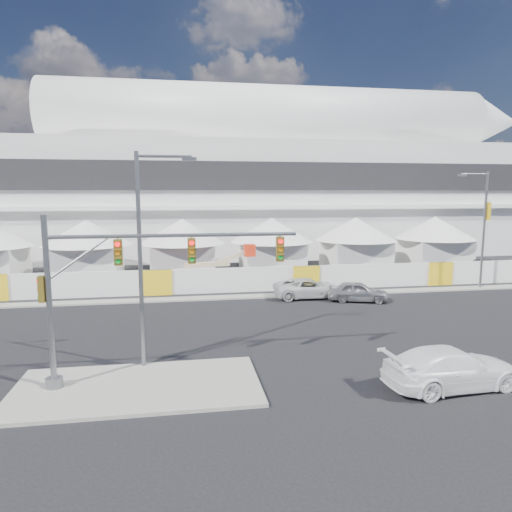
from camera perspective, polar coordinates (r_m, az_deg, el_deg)
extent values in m
plane|color=black|center=(23.21, 1.43, -12.25)|extent=(160.00, 160.00, 0.00)
cube|color=gray|center=(20.13, -14.53, -15.57)|extent=(10.00, 5.00, 0.15)
cube|color=gray|center=(42.34, 25.61, -3.64)|extent=(80.00, 1.20, 0.12)
cube|color=silver|center=(64.53, 1.45, 7.11)|extent=(80.00, 24.00, 14.00)
cube|color=black|center=(52.67, 3.98, 9.93)|extent=(68.00, 0.30, 3.20)
cube|color=white|center=(52.43, 4.01, 6.11)|extent=(72.00, 0.80, 0.50)
cylinder|color=white|center=(63.31, 1.84, 16.88)|extent=(57.60, 8.40, 8.40)
cylinder|color=white|center=(63.66, 3.68, 16.44)|extent=(51.60, 6.80, 6.80)
cylinder|color=white|center=(64.08, 5.49, 15.98)|extent=(45.60, 5.20, 5.20)
cone|color=white|center=(76.70, 27.54, 14.61)|extent=(8.00, 7.60, 7.60)
cube|color=white|center=(46.71, -20.25, -0.52)|extent=(6.00, 6.00, 3.00)
cone|color=white|center=(46.40, -20.41, 2.78)|extent=(8.40, 8.40, 2.40)
cube|color=white|center=(45.85, -9.14, -0.27)|extent=(6.00, 6.00, 3.00)
cone|color=white|center=(45.54, -9.22, 3.09)|extent=(8.40, 8.40, 2.40)
cube|color=white|center=(46.74, 1.95, -0.02)|extent=(6.00, 6.00, 3.00)
cone|color=white|center=(46.44, 1.97, 3.28)|extent=(8.40, 8.40, 2.40)
cube|color=white|center=(49.29, 12.27, 0.22)|extent=(6.00, 6.00, 3.00)
cone|color=white|center=(49.01, 12.36, 3.35)|extent=(8.40, 8.40, 2.40)
cube|color=white|center=(53.26, 21.31, 0.43)|extent=(6.00, 6.00, 3.00)
cone|color=white|center=(53.00, 21.46, 3.32)|extent=(8.40, 8.40, 2.40)
cube|color=white|center=(37.94, 6.25, -2.71)|extent=(70.00, 0.25, 2.00)
imported|color=#A3A2A7|center=(34.59, 12.64, -4.35)|extent=(2.89, 4.67, 1.48)
imported|color=silver|center=(35.14, 6.62, -4.01)|extent=(2.48, 5.36, 1.49)
imported|color=white|center=(20.99, 23.24, -12.72)|extent=(2.83, 5.97, 1.68)
imported|color=black|center=(51.11, 26.71, -1.02)|extent=(3.51, 4.81, 1.52)
cylinder|color=gray|center=(19.96, -24.43, -5.41)|extent=(0.23, 0.23, 7.01)
cylinder|color=gray|center=(20.94, -23.89, -14.25)|extent=(0.68, 0.68, 0.40)
cylinder|color=gray|center=(18.84, -9.99, 2.55)|extent=(10.04, 0.16, 0.16)
cube|color=#594714|center=(19.07, -16.85, 0.44)|extent=(0.32, 0.22, 1.05)
cube|color=#594714|center=(18.91, -8.04, 0.65)|extent=(0.32, 0.22, 1.05)
cube|color=#594714|center=(19.35, 3.01, 0.88)|extent=(0.32, 0.22, 1.05)
cube|color=#594714|center=(19.90, -25.21, -3.77)|extent=(0.22, 0.32, 1.05)
cylinder|color=slate|center=(20.89, -14.28, -0.69)|extent=(0.19, 0.19, 9.64)
cylinder|color=slate|center=(20.65, -11.40, 12.12)|extent=(2.36, 0.13, 0.13)
cube|color=slate|center=(20.63, -8.35, 11.90)|extent=(0.64, 0.27, 0.16)
cylinder|color=slate|center=(42.00, 26.59, 2.81)|extent=(0.19, 0.19, 9.68)
cylinder|color=slate|center=(41.22, 25.65, 9.23)|extent=(2.37, 0.13, 0.13)
cube|color=slate|center=(40.61, 24.38, 9.18)|extent=(0.65, 0.27, 0.16)
cube|color=yellow|center=(42.07, 27.02, 4.99)|extent=(0.03, 0.65, 1.51)
cube|color=red|center=(38.55, -7.88, -3.25)|extent=(3.68, 1.76, 1.11)
cube|color=beige|center=(38.34, -6.12, -1.07)|extent=(3.83, 0.51, 0.35)
cube|color=beige|center=(38.44, -2.85, -0.10)|extent=(2.97, 0.43, 1.22)
cube|color=red|center=(38.55, -0.77, 0.69)|extent=(0.94, 0.94, 1.00)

